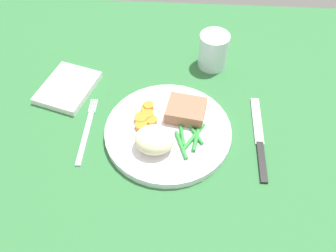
{
  "coord_description": "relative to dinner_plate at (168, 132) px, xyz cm",
  "views": [
    {
      "loc": [
        3.74,
        -45.21,
        59.15
      ],
      "look_at": [
        0.91,
        -0.95,
        4.6
      ],
      "focal_mm": 39.36,
      "sensor_mm": 36.0,
      "label": 1
    }
  ],
  "objects": [
    {
      "name": "green_beans",
      "position": [
        4.32,
        -1.83,
        1.17
      ],
      "size": [
        5.92,
        9.69,
        0.82
      ],
      "color": "#2D8C38",
      "rests_on": "dinner_plate"
    },
    {
      "name": "dinner_plate",
      "position": [
        0.0,
        0.0,
        0.0
      ],
      "size": [
        24.56,
        24.56,
        1.6
      ],
      "primitive_type": "cylinder",
      "color": "white",
      "rests_on": "dining_table"
    },
    {
      "name": "knife",
      "position": [
        17.75,
        -0.29,
        -0.6
      ],
      "size": [
        1.7,
        20.5,
        0.64
      ],
      "rotation": [
        0.0,
        0.0,
        -0.07
      ],
      "color": "black",
      "rests_on": "dining_table"
    },
    {
      "name": "fork",
      "position": [
        -16.07,
        -0.26,
        -0.6
      ],
      "size": [
        1.44,
        16.6,
        0.4
      ],
      "rotation": [
        0.0,
        0.0,
        -0.01
      ],
      "color": "silver",
      "rests_on": "dining_table"
    },
    {
      "name": "napkin",
      "position": [
        -22.37,
        10.78,
        -0.06
      ],
      "size": [
        13.35,
        15.04,
        1.48
      ],
      "primitive_type": "cube",
      "rotation": [
        0.0,
        0.0,
        -0.29
      ],
      "color": "white",
      "rests_on": "dining_table"
    },
    {
      "name": "dining_table",
      "position": [
        -0.91,
        0.95,
        -1.8
      ],
      "size": [
        120.0,
        90.0,
        2.0
      ],
      "color": "#2D6B38",
      "rests_on": "ground"
    },
    {
      "name": "carrot_slices",
      "position": [
        -4.62,
        2.67,
        1.34
      ],
      "size": [
        4.5,
        7.22,
        1.24
      ],
      "color": "orange",
      "rests_on": "dinner_plate"
    },
    {
      "name": "meat_portion",
      "position": [
        3.32,
        3.87,
        2.17
      ],
      "size": [
        8.33,
        7.39,
        2.73
      ],
      "primitive_type": "cube",
      "rotation": [
        0.0,
        0.0,
        -0.16
      ],
      "color": "#936047",
      "rests_on": "dinner_plate"
    },
    {
      "name": "water_glass",
      "position": [
        8.82,
        21.14,
        2.68
      ],
      "size": [
        6.59,
        6.59,
        8.13
      ],
      "color": "silver",
      "rests_on": "dining_table"
    },
    {
      "name": "mashed_potatoes",
      "position": [
        -2.21,
        -4.42,
        3.09
      ],
      "size": [
        7.29,
        6.22,
        4.58
      ],
      "primitive_type": "ellipsoid",
      "color": "beige",
      "rests_on": "dinner_plate"
    }
  ]
}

